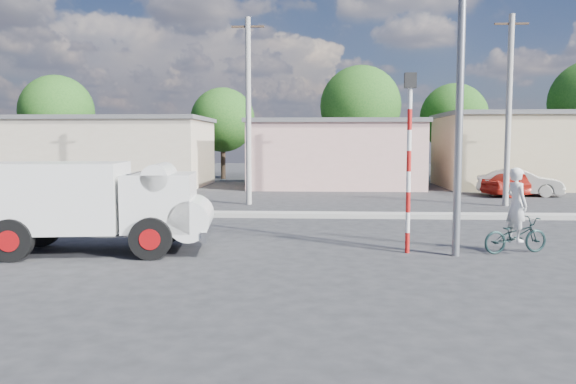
{
  "coord_description": "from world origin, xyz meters",
  "views": [
    {
      "loc": [
        1.0,
        -12.21,
        2.71
      ],
      "look_at": [
        0.16,
        3.59,
        1.3
      ],
      "focal_mm": 35.0,
      "sensor_mm": 36.0,
      "label": 1
    }
  ],
  "objects_px": {
    "truck": "(99,203)",
    "car_red": "(518,184)",
    "bicycle": "(515,235)",
    "traffic_pole": "(409,147)",
    "car_cream": "(519,182)",
    "streetlight": "(454,44)",
    "cyclist": "(516,217)"
  },
  "relations": [
    {
      "from": "car_cream",
      "to": "car_red",
      "type": "distance_m",
      "value": 0.36
    },
    {
      "from": "bicycle",
      "to": "car_cream",
      "type": "height_order",
      "value": "car_cream"
    },
    {
      "from": "car_cream",
      "to": "streetlight",
      "type": "relative_size",
      "value": 0.46
    },
    {
      "from": "cyclist",
      "to": "car_cream",
      "type": "xyz_separation_m",
      "value": [
        5.37,
        15.05,
        -0.22
      ]
    },
    {
      "from": "truck",
      "to": "bicycle",
      "type": "bearing_deg",
      "value": -4.62
    },
    {
      "from": "car_cream",
      "to": "cyclist",
      "type": "bearing_deg",
      "value": 176.72
    },
    {
      "from": "car_cream",
      "to": "car_red",
      "type": "xyz_separation_m",
      "value": [
        -0.19,
        -0.31,
        -0.04
      ]
    },
    {
      "from": "truck",
      "to": "streetlight",
      "type": "xyz_separation_m",
      "value": [
        8.47,
        0.04,
        3.73
      ]
    },
    {
      "from": "cyclist",
      "to": "streetlight",
      "type": "bearing_deg",
      "value": 87.21
    },
    {
      "from": "truck",
      "to": "car_cream",
      "type": "bearing_deg",
      "value": 37.82
    },
    {
      "from": "cyclist",
      "to": "car_red",
      "type": "bearing_deg",
      "value": -35.55
    },
    {
      "from": "streetlight",
      "to": "car_cream",
      "type": "bearing_deg",
      "value": 65.46
    },
    {
      "from": "truck",
      "to": "cyclist",
      "type": "xyz_separation_m",
      "value": [
        10.17,
        0.44,
        -0.33
      ]
    },
    {
      "from": "car_cream",
      "to": "traffic_pole",
      "type": "xyz_separation_m",
      "value": [
        -8.0,
        -15.16,
        1.92
      ]
    },
    {
      "from": "bicycle",
      "to": "traffic_pole",
      "type": "relative_size",
      "value": 0.39
    },
    {
      "from": "truck",
      "to": "bicycle",
      "type": "distance_m",
      "value": 10.21
    },
    {
      "from": "car_red",
      "to": "traffic_pole",
      "type": "bearing_deg",
      "value": 127.99
    },
    {
      "from": "truck",
      "to": "car_red",
      "type": "xyz_separation_m",
      "value": [
        15.35,
        15.18,
        -0.59
      ]
    },
    {
      "from": "car_cream",
      "to": "car_red",
      "type": "bearing_deg",
      "value": 165.62
    },
    {
      "from": "cyclist",
      "to": "streetlight",
      "type": "distance_m",
      "value": 4.42
    },
    {
      "from": "traffic_pole",
      "to": "streetlight",
      "type": "height_order",
      "value": "streetlight"
    },
    {
      "from": "bicycle",
      "to": "car_cream",
      "type": "relative_size",
      "value": 0.41
    },
    {
      "from": "car_red",
      "to": "traffic_pole",
      "type": "xyz_separation_m",
      "value": [
        -7.81,
        -14.85,
        1.96
      ]
    },
    {
      "from": "car_red",
      "to": "bicycle",
      "type": "bearing_deg",
      "value": 136.38
    },
    {
      "from": "car_cream",
      "to": "traffic_pole",
      "type": "distance_m",
      "value": 17.24
    },
    {
      "from": "streetlight",
      "to": "traffic_pole",
      "type": "bearing_deg",
      "value": 162.27
    },
    {
      "from": "bicycle",
      "to": "cyclist",
      "type": "distance_m",
      "value": 0.45
    },
    {
      "from": "car_red",
      "to": "streetlight",
      "type": "relative_size",
      "value": 0.42
    },
    {
      "from": "truck",
      "to": "traffic_pole",
      "type": "xyz_separation_m",
      "value": [
        7.54,
        0.34,
        1.37
      ]
    },
    {
      "from": "truck",
      "to": "car_red",
      "type": "distance_m",
      "value": 21.6
    },
    {
      "from": "truck",
      "to": "traffic_pole",
      "type": "relative_size",
      "value": 1.28
    },
    {
      "from": "cyclist",
      "to": "car_cream",
      "type": "bearing_deg",
      "value": -35.8
    }
  ]
}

